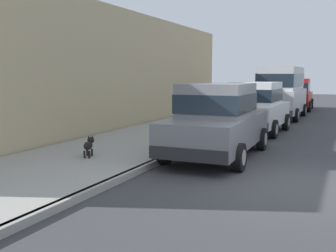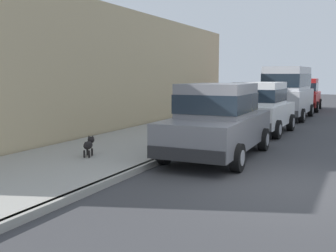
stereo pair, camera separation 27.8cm
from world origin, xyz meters
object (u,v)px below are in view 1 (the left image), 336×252
(car_white_hatchback, at_px, (257,107))
(dog_black, at_px, (89,145))
(car_silver_van, at_px, (281,90))
(car_grey_sedan, at_px, (218,120))
(car_red_sedan, at_px, (295,94))

(car_white_hatchback, relative_size, dog_black, 5.36)
(car_white_hatchback, height_order, car_silver_van, car_silver_van)
(car_silver_van, bearing_deg, car_white_hatchback, -89.97)
(car_silver_van, bearing_deg, car_grey_sedan, -89.92)
(car_grey_sedan, distance_m, car_white_hatchback, 4.84)
(car_grey_sedan, relative_size, car_silver_van, 0.94)
(car_grey_sedan, xyz_separation_m, car_silver_van, (-0.02, 10.49, 0.41))
(car_grey_sedan, distance_m, car_silver_van, 10.50)
(car_grey_sedan, distance_m, dog_black, 3.35)
(car_silver_van, distance_m, dog_black, 12.72)
(car_grey_sedan, bearing_deg, car_silver_van, 90.08)
(car_white_hatchback, xyz_separation_m, dog_black, (-2.68, -6.75, -0.55))
(car_silver_van, bearing_deg, car_red_sedan, 89.43)
(car_white_hatchback, height_order, dog_black, car_white_hatchback)
(car_grey_sedan, relative_size, dog_black, 6.43)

